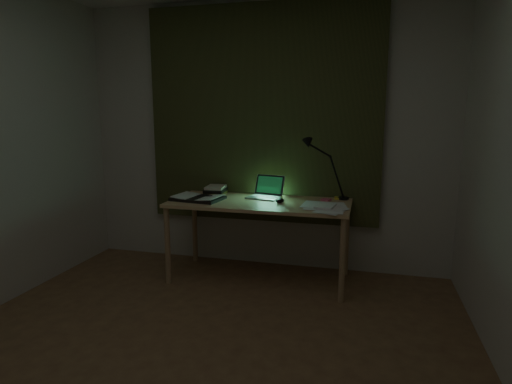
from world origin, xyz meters
TOP-DOWN VIEW (x-y plane):
  - floor at (0.00, 0.00)m, footprint 3.50×4.00m
  - wall_back at (0.00, 2.00)m, footprint 3.50×0.00m
  - curtain at (0.00, 1.96)m, footprint 2.20×0.06m
  - desk at (0.07, 1.58)m, footprint 1.57×0.69m
  - laptop at (0.08, 1.72)m, footprint 0.34×0.37m
  - open_textbook at (-0.47, 1.51)m, footprint 0.46×0.36m
  - book_stack at (-0.40, 1.79)m, footprint 0.21×0.24m
  - loose_papers at (0.61, 1.49)m, footprint 0.40×0.41m
  - mouse at (0.26, 1.57)m, footprint 0.08×0.11m
  - sticky_yellow at (0.74, 1.86)m, footprint 0.08×0.08m
  - sticky_pink at (0.63, 1.75)m, footprint 0.09×0.09m
  - desk_lamp at (0.78, 1.85)m, footprint 0.37×0.30m

SIDE VIEW (x-z plane):
  - floor at x=0.00m, z-range 0.00..0.00m
  - desk at x=0.07m, z-range 0.00..0.71m
  - sticky_pink at x=0.63m, z-range 0.71..0.73m
  - sticky_yellow at x=0.74m, z-range 0.71..0.73m
  - loose_papers at x=0.61m, z-range 0.71..0.73m
  - open_textbook at x=-0.47m, z-range 0.71..0.75m
  - mouse at x=0.26m, z-range 0.71..0.75m
  - book_stack at x=-0.40m, z-range 0.71..0.80m
  - laptop at x=0.08m, z-range 0.71..0.92m
  - desk_lamp at x=0.78m, z-range 0.71..1.24m
  - wall_back at x=0.00m, z-range 0.00..2.50m
  - curtain at x=0.00m, z-range 0.45..2.45m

